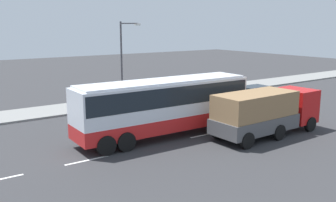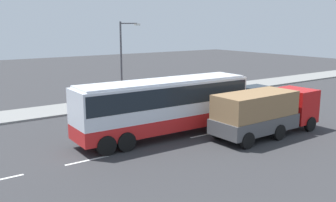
# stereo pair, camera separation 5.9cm
# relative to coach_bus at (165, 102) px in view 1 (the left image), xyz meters

# --- Properties ---
(ground_plane) EXTENTS (120.00, 120.00, 0.00)m
(ground_plane) POSITION_rel_coach_bus_xyz_m (0.22, 0.97, -2.21)
(ground_plane) COLOR #333335
(sidewalk_curb) EXTENTS (80.00, 4.00, 0.15)m
(sidewalk_curb) POSITION_rel_coach_bus_xyz_m (0.22, 10.80, -2.14)
(sidewalk_curb) COLOR gray
(sidewalk_curb) RESTS_ON ground_plane
(lane_centreline) EXTENTS (30.28, 0.16, 0.01)m
(lane_centreline) POSITION_rel_coach_bus_xyz_m (-2.25, -1.23, -2.21)
(lane_centreline) COLOR white
(lane_centreline) RESTS_ON ground_plane
(coach_bus) EXTENTS (11.57, 2.92, 3.58)m
(coach_bus) POSITION_rel_coach_bus_xyz_m (0.00, 0.00, 0.00)
(coach_bus) COLOR red
(coach_bus) RESTS_ON ground_plane
(cargo_truck) EXTENTS (7.89, 2.75, 2.83)m
(cargo_truck) POSITION_rel_coach_bus_xyz_m (5.37, -3.47, -0.64)
(cargo_truck) COLOR red
(cargo_truck) RESTS_ON ground_plane
(car_white_minivan) EXTENTS (4.52, 1.95, 1.54)m
(car_white_minivan) POSITION_rel_coach_bus_xyz_m (12.62, 3.78, -1.40)
(car_white_minivan) COLOR white
(car_white_minivan) RESTS_ON ground_plane
(pedestrian_near_curb) EXTENTS (0.32, 0.32, 1.60)m
(pedestrian_near_curb) POSITION_rel_coach_bus_xyz_m (6.28, 9.61, -1.15)
(pedestrian_near_curb) COLOR brown
(pedestrian_near_curb) RESTS_ON sidewalk_curb
(street_lamp) EXTENTS (1.94, 0.24, 7.00)m
(street_lamp) POSITION_rel_coach_bus_xyz_m (2.32, 9.43, 1.98)
(street_lamp) COLOR #47474C
(street_lamp) RESTS_ON sidewalk_curb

